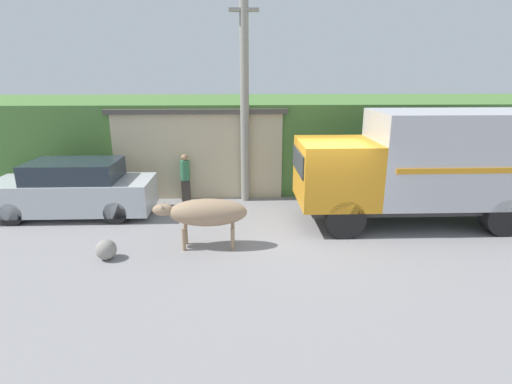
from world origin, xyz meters
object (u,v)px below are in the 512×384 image
Objects in this scene: cargo_truck at (429,164)px; roadside_rock at (106,250)px; brown_cow at (206,213)px; utility_pole at (245,95)px; pedestrian_on_hill at (185,176)px; parked_suv at (74,190)px.

cargo_truck is 14.33× the size of roadside_rock.
brown_cow is at bearing -170.22° from cargo_truck.
brown_cow is 0.34× the size of utility_pole.
roadside_rock is (-3.25, -4.36, -3.22)m from utility_pole.
brown_cow is 1.42× the size of pedestrian_on_hill.
pedestrian_on_hill reaches higher than roadside_rock.
cargo_truck is at bearing -25.43° from utility_pole.
roadside_rock is at bearing -169.72° from cargo_truck.
cargo_truck is at bearing 13.21° from brown_cow.
roadside_rock is (-2.26, -0.60, -0.65)m from brown_cow.
roadside_rock is at bearing -164.98° from brown_cow.
cargo_truck is 8.63m from roadside_rock.
pedestrian_on_hill is at bearing 73.39° from roadside_rock.
brown_cow is 4.78m from parked_suv.
cargo_truck reaches higher than roadside_rock.
parked_suv is at bearing 149.64° from brown_cow.
cargo_truck is 1.45× the size of parked_suv.
utility_pole is at bearing 75.43° from brown_cow.
parked_suv is 3.60m from roadside_rock.
utility_pole is at bearing 53.30° from roadside_rock.
pedestrian_on_hill is (-6.98, 2.31, -0.85)m from cargo_truck.
utility_pole reaches higher than pedestrian_on_hill.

